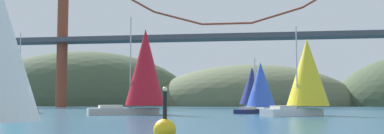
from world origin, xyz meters
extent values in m
ellipsoid|color=#425138|center=(-55.00, 135.00, 0.00)|extent=(81.75, 44.00, 38.31)
ellipsoid|color=#5B6647|center=(5.00, 135.00, 0.00)|extent=(70.36, 44.00, 27.34)
cylinder|color=brown|center=(-43.33, 95.00, 21.04)|extent=(2.80, 2.80, 42.08)
cube|color=#47474C|center=(0.00, 95.00, 17.51)|extent=(122.67, 6.00, 1.20)
cylinder|color=brown|center=(-12.38, 95.00, 22.71)|extent=(12.52, 0.50, 4.00)
cylinder|color=brown|center=(0.00, 95.00, 20.95)|extent=(12.38, 0.50, 0.50)
cylinder|color=brown|center=(12.38, 95.00, 22.71)|extent=(12.52, 0.50, 4.00)
cube|color=#B7B2A8|center=(-26.88, 45.47, 0.31)|extent=(7.82, 7.46, 0.61)
cube|color=beige|center=(-25.76, 44.45, 0.79)|extent=(3.22, 3.17, 0.36)
cylinder|color=#B2B2B7|center=(-27.49, 46.04, 6.24)|extent=(0.14, 0.14, 11.26)
cone|color=teal|center=(-28.86, 47.29, 5.95)|extent=(7.48, 7.48, 10.07)
cube|color=#B7B2A8|center=(-8.67, 36.97, 0.41)|extent=(8.67, 5.98, 0.82)
cube|color=beige|center=(-10.04, 36.29, 1.00)|extent=(3.25, 2.86, 0.36)
cylinder|color=#B2B2B7|center=(-7.91, 37.36, 6.47)|extent=(0.14, 0.14, 11.30)
cone|color=#B21423|center=(-6.24, 38.20, 5.92)|extent=(6.63, 6.63, 9.59)
cube|color=#191E4C|center=(6.89, 44.34, 0.28)|extent=(4.89, 5.50, 0.56)
cube|color=beige|center=(6.26, 43.54, 0.74)|extent=(2.17, 2.24, 0.36)
cylinder|color=#B2B2B7|center=(7.24, 44.78, 4.03)|extent=(0.14, 0.14, 6.93)
cone|color=blue|center=(8.02, 45.75, 3.91)|extent=(5.62, 5.62, 6.09)
cube|color=white|center=(7.70, 54.78, 0.42)|extent=(4.64, 5.96, 0.84)
cube|color=beige|center=(8.25, 53.88, 1.02)|extent=(2.17, 2.33, 0.36)
cylinder|color=#B2B2B7|center=(7.39, 55.28, 4.07)|extent=(0.14, 0.14, 6.47)
cone|color=navy|center=(6.71, 56.38, 4.12)|extent=(5.71, 5.71, 5.96)
cube|color=white|center=(11.46, 35.40, 0.41)|extent=(7.34, 6.95, 0.81)
cube|color=beige|center=(10.39, 34.43, 0.99)|extent=(2.98, 2.91, 0.36)
cylinder|color=#B2B2B7|center=(12.05, 35.93, 5.51)|extent=(0.14, 0.14, 9.40)
cone|color=yellow|center=(13.35, 37.12, 5.03)|extent=(6.92, 6.92, 7.82)
sphere|color=gold|center=(3.23, 5.07, 0.30)|extent=(1.10, 1.10, 1.10)
cylinder|color=black|center=(3.23, 5.07, 1.35)|extent=(0.20, 0.20, 1.60)
sphere|color=#F2EA99|center=(3.23, 5.07, 2.27)|extent=(0.24, 0.24, 0.24)
camera|label=1|loc=(7.71, -16.26, 1.71)|focal=42.06mm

